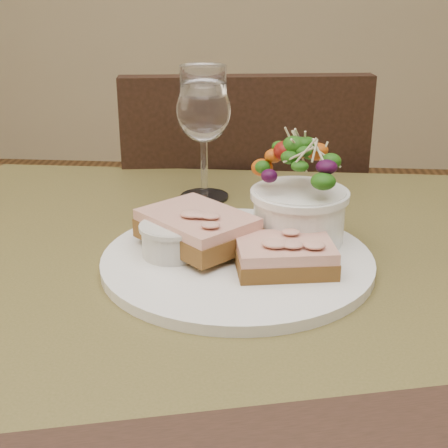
# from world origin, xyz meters

# --- Properties ---
(cafe_table) EXTENTS (0.80, 0.80, 0.75)m
(cafe_table) POSITION_xyz_m (0.00, 0.00, 0.65)
(cafe_table) COLOR #4C4820
(cafe_table) RESTS_ON ground
(chair_far) EXTENTS (0.48, 0.48, 0.90)m
(chair_far) POSITION_xyz_m (-0.01, 0.60, 0.29)
(chair_far) COLOR black
(chair_far) RESTS_ON ground
(dinner_plate) EXTENTS (0.30, 0.30, 0.01)m
(dinner_plate) POSITION_xyz_m (0.03, 0.03, 0.76)
(dinner_plate) COLOR white
(dinner_plate) RESTS_ON cafe_table
(sandwich_front) EXTENTS (0.11, 0.09, 0.03)m
(sandwich_front) POSITION_xyz_m (0.08, 0.01, 0.78)
(sandwich_front) COLOR #452C12
(sandwich_front) RESTS_ON dinner_plate
(sandwich_back) EXTENTS (0.15, 0.15, 0.03)m
(sandwich_back) POSITION_xyz_m (-0.02, 0.05, 0.79)
(sandwich_back) COLOR #452C12
(sandwich_back) RESTS_ON dinner_plate
(ramekin) EXTENTS (0.07, 0.07, 0.04)m
(ramekin) POSITION_xyz_m (-0.04, 0.03, 0.78)
(ramekin) COLOR beige
(ramekin) RESTS_ON dinner_plate
(salad_bowl) EXTENTS (0.11, 0.11, 0.13)m
(salad_bowl) POSITION_xyz_m (0.10, 0.08, 0.82)
(salad_bowl) COLOR white
(salad_bowl) RESTS_ON dinner_plate
(garnish) EXTENTS (0.05, 0.04, 0.02)m
(garnish) POSITION_xyz_m (-0.04, 0.12, 0.77)
(garnish) COLOR #123509
(garnish) RESTS_ON dinner_plate
(wine_glass) EXTENTS (0.08, 0.08, 0.18)m
(wine_glass) POSITION_xyz_m (-0.04, 0.26, 0.87)
(wine_glass) COLOR white
(wine_glass) RESTS_ON cafe_table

